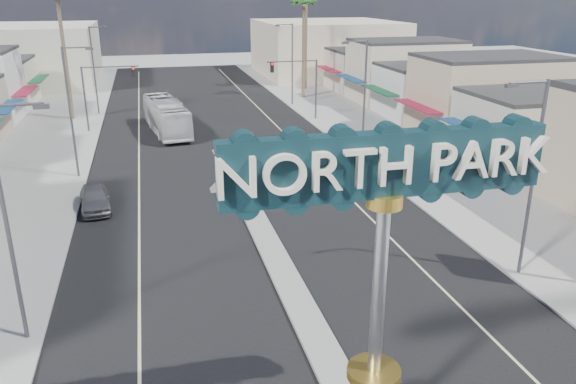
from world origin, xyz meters
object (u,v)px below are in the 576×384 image
palm_left_far (57,1)px  traffic_signal_right (299,78)px  car_parked_left (95,199)px  traffic_signal_left (104,85)px  streetlight_l_far (95,66)px  city_bus (166,116)px  car_parked_right (321,173)px  palm_right_mid (304,7)px  streetlight_r_mid (363,93)px  streetlight_r_far (291,60)px  streetlight_l_near (10,215)px  streetlight_l_mid (72,106)px  streetlight_r_near (531,171)px  gateway_sign (381,261)px

palm_left_far → traffic_signal_right: bearing=-15.1°
palm_left_far → car_parked_left: palm_left_far is taller
traffic_signal_left → palm_left_far: (-3.82, 6.01, 7.22)m
traffic_signal_right → car_parked_left: traffic_signal_right is taller
traffic_signal_right → car_parked_left: (-18.18, -20.71, -3.56)m
traffic_signal_right → streetlight_l_far: (-19.62, 8.01, 0.79)m
city_bus → car_parked_right: bearing=-69.5°
palm_left_far → palm_right_mid: palm_left_far is taller
car_parked_left → city_bus: size_ratio=0.38×
streetlight_r_mid → palm_left_far: palm_left_far is taller
streetlight_r_far → palm_left_far: 24.38m
streetlight_l_near → streetlight_r_mid: bearing=43.8°
streetlight_l_mid → palm_right_mid: palm_right_mid is taller
traffic_signal_right → streetlight_r_mid: streetlight_r_mid is taller
traffic_signal_left → streetlight_r_near: bearing=-60.0°
streetlight_r_far → city_bus: bearing=-145.6°
streetlight_r_near → gateway_sign: bearing=-142.4°
streetlight_l_mid → palm_left_far: (-2.57, 20.00, 6.43)m
streetlight_r_mid → car_parked_left: bearing=-160.9°
streetlight_r_near → streetlight_r_far: size_ratio=1.00×
palm_right_mid → car_parked_right: bearing=-103.4°
gateway_sign → traffic_signal_right: bearing=77.7°
streetlight_r_near → streetlight_l_near: bearing=180.0°
streetlight_l_near → palm_left_far: 40.59m
streetlight_r_far → streetlight_l_near: bearing=-116.4°
traffic_signal_left → streetlight_l_mid: (-1.25, -13.99, 0.79)m
gateway_sign → palm_left_far: (-13.00, 48.02, 5.57)m
car_parked_left → traffic_signal_right: bearing=42.3°
traffic_signal_left → streetlight_l_mid: bearing=-95.1°
gateway_sign → streetlight_l_mid: bearing=110.4°
traffic_signal_left → streetlight_l_near: streetlight_l_near is taller
car_parked_left → city_bus: city_bus is taller
streetlight_l_far → palm_right_mid: 24.41m
traffic_signal_right → city_bus: traffic_signal_right is taller
streetlight_r_mid → car_parked_left: streetlight_r_mid is taller
streetlight_l_mid → streetlight_r_near: size_ratio=1.00×
city_bus → streetlight_l_near: bearing=-109.0°
streetlight_r_mid → city_bus: streetlight_r_mid is taller
gateway_sign → streetlight_l_mid: 29.91m
streetlight_l_far → palm_left_far: 7.21m
palm_left_far → streetlight_l_mid: bearing=-82.7°
streetlight_r_far → gateway_sign: bearing=-101.8°
streetlight_l_near → traffic_signal_right: bearing=60.0°
palm_right_mid → car_parked_left: 40.64m
streetlight_r_near → car_parked_right: size_ratio=1.83×
gateway_sign → streetlight_l_mid: (-10.43, 28.02, -0.86)m
streetlight_r_near → streetlight_r_mid: 20.00m
city_bus → streetlight_r_mid: bearing=-47.9°
streetlight_r_far → city_bus: streetlight_r_far is taller
streetlight_l_near → streetlight_l_far: 42.00m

